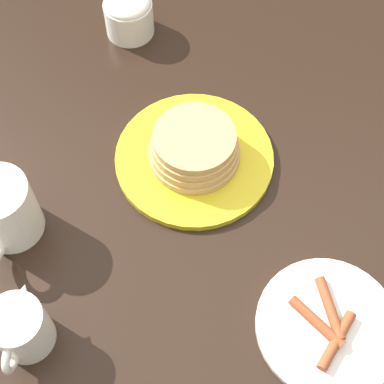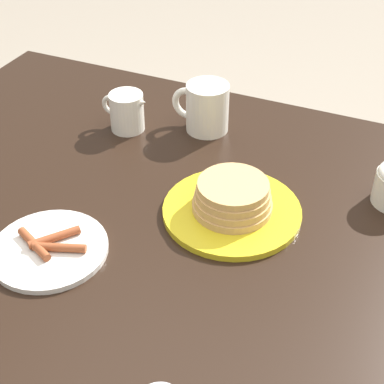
% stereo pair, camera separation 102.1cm
% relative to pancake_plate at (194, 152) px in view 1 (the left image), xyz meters
% --- Properties ---
extents(ground_plane, '(8.00, 8.00, 0.00)m').
position_rel_pancake_plate_xyz_m(ground_plane, '(-0.06, 0.04, -0.80)').
color(ground_plane, gray).
extents(dining_table, '(1.59, 0.92, 0.78)m').
position_rel_pancake_plate_xyz_m(dining_table, '(-0.06, 0.04, -0.14)').
color(dining_table, black).
rests_on(dining_table, ground_plane).
extents(pancake_plate, '(0.24, 0.24, 0.07)m').
position_rel_pancake_plate_xyz_m(pancake_plate, '(0.00, 0.00, 0.00)').
color(pancake_plate, gold).
rests_on(pancake_plate, dining_table).
extents(side_plate_bacon, '(0.19, 0.19, 0.02)m').
position_rel_pancake_plate_xyz_m(side_plate_bacon, '(0.24, 0.21, -0.02)').
color(side_plate_bacon, silver).
rests_on(side_plate_bacon, dining_table).
extents(coffee_mug, '(0.13, 0.09, 0.10)m').
position_rel_pancake_plate_xyz_m(coffee_mug, '(0.15, -0.24, 0.03)').
color(coffee_mug, silver).
rests_on(coffee_mug, dining_table).
extents(creamer_pitcher, '(0.11, 0.07, 0.09)m').
position_rel_pancake_plate_xyz_m(creamer_pitcher, '(0.30, -0.18, 0.02)').
color(creamer_pitcher, silver).
rests_on(creamer_pitcher, dining_table).
extents(sugar_bowl, '(0.08, 0.08, 0.09)m').
position_rel_pancake_plate_xyz_m(sugar_bowl, '(-0.26, -0.15, 0.02)').
color(sugar_bowl, silver).
rests_on(sugar_bowl, dining_table).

